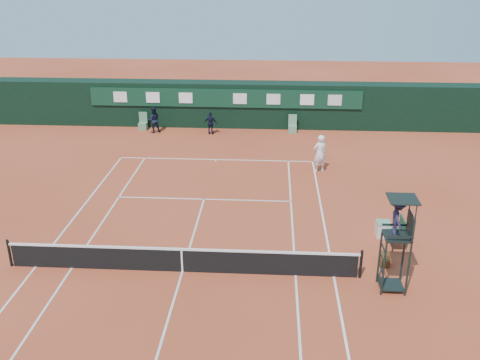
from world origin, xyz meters
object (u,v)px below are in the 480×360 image
object	(u,v)px
umpire_chair	(398,225)
cooler	(383,229)
player	(320,153)
player_bench	(399,232)
tennis_net	(182,259)

from	to	relation	value
umpire_chair	cooler	world-z (taller)	umpire_chair
cooler	player	size ratio (longest dim) A/B	0.31
player_bench	player	size ratio (longest dim) A/B	0.59
player_bench	player	world-z (taller)	player
player_bench	cooler	distance (m)	0.92
umpire_chair	cooler	distance (m)	4.42
player_bench	cooler	size ratio (longest dim) A/B	1.86
player_bench	cooler	world-z (taller)	player_bench
tennis_net	umpire_chair	size ratio (longest dim) A/B	3.77
player_bench	umpire_chair	bearing A→B (deg)	-106.25
tennis_net	player	size ratio (longest dim) A/B	6.30
tennis_net	umpire_chair	xyz separation A→B (m)	(7.35, -0.63, 1.95)
umpire_chair	cooler	size ratio (longest dim) A/B	5.30
umpire_chair	player	size ratio (longest dim) A/B	1.67
player_bench	tennis_net	bearing A→B (deg)	-163.30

